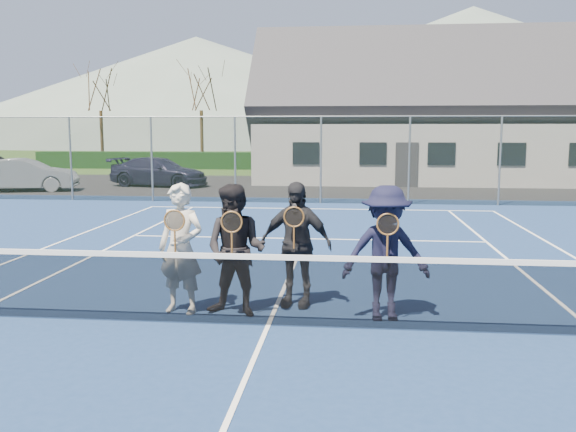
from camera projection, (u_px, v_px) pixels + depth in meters
The scene contains 20 objects.
ground at pixel (328, 187), 27.59m from camera, with size 220.00×220.00×0.00m, color #2D4A1A.
court_surface at pixel (268, 327), 7.89m from camera, with size 30.00×30.00×0.02m, color navy.
tarmac_carpark at pixel (241, 186), 27.99m from camera, with size 40.00×12.00×0.01m, color black.
hedge_row at pixel (335, 161), 39.33m from camera, with size 40.00×1.20×1.10m, color black.
hill_west at pixel (197, 92), 102.75m from camera, with size 110.00×110.00×18.00m, color slate.
hill_centre at pixel (471, 77), 97.88m from camera, with size 120.00×120.00×22.00m, color slate.
car_b at pixel (25, 175), 25.38m from camera, with size 1.44×4.14×1.36m, color #989DA1.
car_c at pixel (159, 172), 27.61m from camera, with size 1.83×4.51×1.31m, color #1A1933.
court_markings at pixel (268, 326), 7.88m from camera, with size 11.03×23.83×0.01m.
tennis_net at pixel (268, 287), 7.81m from camera, with size 11.68×0.08×1.10m.
perimeter_fence at pixel (321, 160), 20.97m from camera, with size 30.07×0.07×3.02m.
clubhouse at pixel (411, 101), 30.56m from camera, with size 15.60×8.20×7.70m.
tree_a at pixel (100, 82), 41.21m from camera, with size 3.20×3.20×7.77m.
tree_b at pixel (201, 81), 40.50m from camera, with size 3.20×3.20×7.77m.
tree_c at pixel (367, 79), 39.38m from camera, with size 3.20×3.20×7.77m.
tree_d at pixel (527, 78), 38.36m from camera, with size 3.20×3.20×7.77m.
player_a at pixel (181, 248), 8.37m from camera, with size 0.73×0.56×1.80m.
player_b at pixel (236, 250), 8.24m from camera, with size 1.00×0.85×1.80m.
player_c at pixel (296, 244), 8.69m from camera, with size 1.12×0.65×1.80m.
player_d at pixel (386, 253), 8.05m from camera, with size 1.24×0.81×1.80m.
Camera 1 is at (1.04, -7.54, 2.53)m, focal length 38.00 mm.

